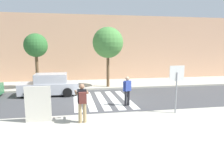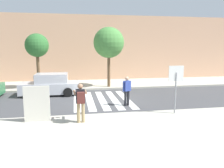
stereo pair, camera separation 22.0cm
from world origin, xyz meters
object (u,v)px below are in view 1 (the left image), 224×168
photographer_with_backpack (82,100)px  pedestrian_crossing (127,89)px  street_tree_west (36,46)px  street_tree_center (108,43)px  parked_car_silver (50,85)px  stop_sign (177,79)px  advertising_board (38,104)px

photographer_with_backpack → pedestrian_crossing: 4.02m
street_tree_west → street_tree_center: street_tree_center is taller
photographer_with_backpack → street_tree_center: 9.32m
parked_car_silver → street_tree_west: street_tree_west is taller
parked_car_silver → street_tree_west: 3.59m
stop_sign → street_tree_west: size_ratio=0.55×
parked_car_silver → photographer_with_backpack: bearing=-73.7°
pedestrian_crossing → street_tree_center: (-0.19, 5.66, 2.78)m
pedestrian_crossing → advertising_board: size_ratio=1.08×
photographer_with_backpack → street_tree_center: bearing=73.3°
photographer_with_backpack → street_tree_center: size_ratio=0.35×
pedestrian_crossing → street_tree_center: street_tree_center is taller
stop_sign → parked_car_silver: size_ratio=0.58×
advertising_board → parked_car_silver: bearing=90.6°
advertising_board → pedestrian_crossing: bearing=27.7°
parked_car_silver → street_tree_west: bearing=119.1°
stop_sign → street_tree_center: (-2.08, 7.98, 1.88)m
stop_sign → parked_car_silver: bearing=137.4°
pedestrian_crossing → street_tree_west: (-5.83, 5.75, 2.53)m
photographer_with_backpack → parked_car_silver: photographer_with_backpack is taller
photographer_with_backpack → parked_car_silver: (-1.96, 6.68, -0.44)m
stop_sign → advertising_board: size_ratio=1.49×
stop_sign → photographer_with_backpack: 4.75m
photographer_with_backpack → advertising_board: size_ratio=1.08×
street_tree_west → advertising_board: 8.67m
stop_sign → street_tree_center: size_ratio=0.49×
stop_sign → street_tree_center: street_tree_center is taller
parked_car_silver → advertising_board: (0.06, -6.21, 0.21)m
pedestrian_crossing → parked_car_silver: (-4.72, 3.76, -0.25)m
parked_car_silver → advertising_board: advertising_board is taller
street_tree_center → advertising_board: bearing=-118.9°
advertising_board → street_tree_center: bearing=61.1°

